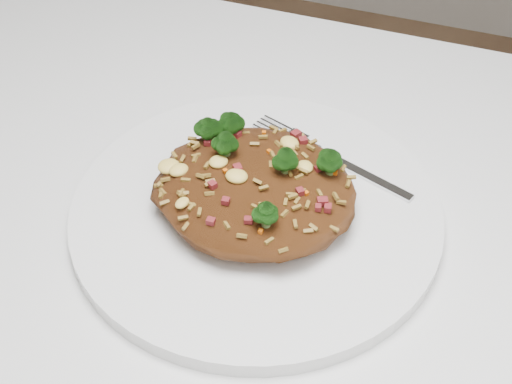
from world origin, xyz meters
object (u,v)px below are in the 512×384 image
dining_table (126,322)px  fried_rice (256,182)px  fork (338,161)px  plate (256,211)px

dining_table → fried_rice: size_ratio=7.37×
fried_rice → dining_table: bearing=-140.2°
fried_rice → fork: bearing=56.1°
fried_rice → plate: bearing=-72.6°
dining_table → plate: size_ratio=3.98×
dining_table → fork: bearing=46.6°
plate → fork: fork is taller
fork → dining_table: bearing=-113.7°
fried_rice → fork: fried_rice is taller
dining_table → fried_rice: fried_rice is taller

